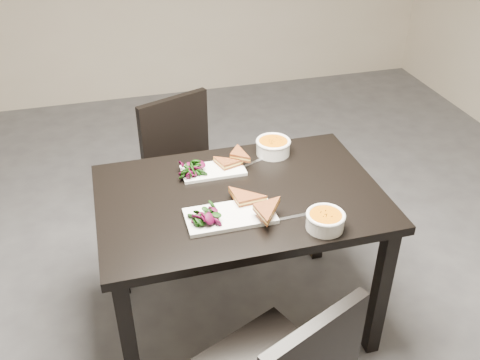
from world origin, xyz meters
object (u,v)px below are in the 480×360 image
at_px(chair_far, 187,165).
at_px(plate_far, 213,171).
at_px(soup_bowl_far, 273,146).
at_px(soup_bowl_near, 325,220).
at_px(plate_near, 230,216).
at_px(table, 240,213).

bearing_deg(chair_far, plate_far, -107.84).
bearing_deg(soup_bowl_far, chair_far, 128.72).
bearing_deg(soup_bowl_near, soup_bowl_far, 91.35).
distance_m(plate_near, soup_bowl_near, 0.37).
height_order(table, plate_far, plate_far).
distance_m(table, soup_bowl_near, 0.42).
height_order(soup_bowl_near, plate_far, soup_bowl_near).
distance_m(soup_bowl_near, plate_far, 0.61).
bearing_deg(table, plate_far, 109.45).
bearing_deg(chair_far, plate_near, -110.23).
bearing_deg(chair_far, soup_bowl_near, -92.55).
relative_size(table, plate_near, 3.39).
xyz_separation_m(table, plate_near, (-0.08, -0.15, 0.11)).
bearing_deg(soup_bowl_near, plate_far, 122.51).
xyz_separation_m(chair_far, soup_bowl_far, (0.35, -0.44, 0.31)).
xyz_separation_m(table, soup_bowl_far, (0.24, 0.29, 0.14)).
relative_size(chair_far, soup_bowl_near, 5.57).
bearing_deg(soup_bowl_far, plate_far, -164.75).
bearing_deg(table, chair_far, 98.54).
bearing_deg(soup_bowl_far, plate_near, -126.45).
height_order(table, plate_near, plate_near).
distance_m(table, plate_far, 0.24).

